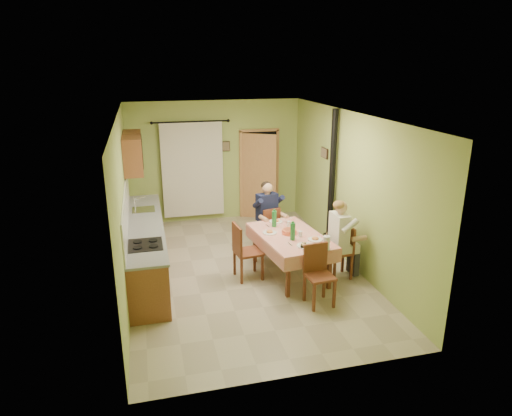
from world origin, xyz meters
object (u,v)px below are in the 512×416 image
object	(u,v)px
chair_far	(268,237)
stove_flue	(331,200)
chair_near	(319,287)
man_far	(268,209)
chair_left	(247,262)
dining_table	(290,255)
man_right	(341,230)
chair_right	(340,262)

from	to	relation	value
chair_far	stove_flue	size ratio (longest dim) A/B	0.33
chair_near	stove_flue	bearing A→B (deg)	-121.56
man_far	stove_flue	world-z (taller)	stove_flue
chair_far	chair_near	size ratio (longest dim) A/B	0.96
chair_far	chair_left	world-z (taller)	chair_left
dining_table	chair_near	world-z (taller)	chair_near
dining_table	man_right	size ratio (longest dim) A/B	1.33
dining_table	chair_far	world-z (taller)	chair_far
dining_table	chair_near	xyz separation A→B (m)	(0.12, -1.10, -0.09)
chair_far	man_far	bearing A→B (deg)	90.00
chair_right	man_right	bearing A→B (deg)	90.00
dining_table	man_right	distance (m)	1.00
chair_near	chair_right	xyz separation A→B (m)	(0.70, 0.79, -0.00)
dining_table	stove_flue	world-z (taller)	stove_flue
man_right	stove_flue	distance (m)	1.30
man_right	chair_left	bearing A→B (deg)	73.83
man_far	dining_table	bearing A→B (deg)	-99.06
chair_right	man_right	xyz separation A→B (m)	(-0.01, -0.00, 0.59)
chair_far	man_right	distance (m)	1.79
man_far	man_right	world-z (taller)	same
chair_right	chair_left	xyz separation A→B (m)	(-1.58, 0.36, 0.00)
chair_far	stove_flue	xyz separation A→B (m)	(1.24, -0.18, 0.74)
man_far	man_right	bearing A→B (deg)	-71.81
stove_flue	man_far	bearing A→B (deg)	171.04
chair_left	man_far	size ratio (longest dim) A/B	0.72
man_far	man_right	xyz separation A→B (m)	(0.90, -1.44, 0.00)
dining_table	man_right	world-z (taller)	man_right
chair_far	chair_right	distance (m)	1.70
man_far	stove_flue	size ratio (longest dim) A/B	0.50
chair_far	chair_left	xyz separation A→B (m)	(-0.67, -1.07, 0.00)
chair_right	man_far	world-z (taller)	man_far
stove_flue	man_right	bearing A→B (deg)	-105.05
chair_near	stove_flue	distance (m)	2.40
chair_left	dining_table	bearing A→B (deg)	78.42
dining_table	chair_right	bearing A→B (deg)	-27.79
chair_far	chair_right	size ratio (longest dim) A/B	0.99
stove_flue	chair_far	bearing A→B (deg)	171.55
chair_right	chair_left	bearing A→B (deg)	73.95
chair_near	man_far	bearing A→B (deg)	-89.42
chair_near	man_far	world-z (taller)	man_far
chair_near	chair_right	distance (m)	1.06
chair_near	chair_right	world-z (taller)	chair_near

